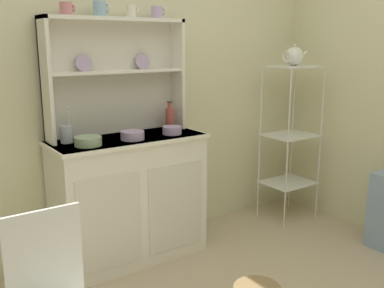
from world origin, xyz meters
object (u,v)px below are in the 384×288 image
(bakers_rack, at_px, (291,128))
(cup_rose_0, at_px, (66,9))
(hutch_cabinet, at_px, (130,197))
(hutch_shelf_unit, at_px, (114,68))
(utensil_jar, at_px, (67,134))
(jam_bottle, at_px, (170,118))
(porcelain_teapot, at_px, (294,56))
(bowl_mixing_large, at_px, (88,141))

(bakers_rack, height_order, cup_rose_0, cup_rose_0)
(hutch_cabinet, height_order, hutch_shelf_unit, hutch_shelf_unit)
(hutch_cabinet, bearing_deg, hutch_shelf_unit, 90.00)
(hutch_shelf_unit, xyz_separation_m, utensil_jar, (-0.38, -0.09, -0.39))
(cup_rose_0, distance_m, utensil_jar, 0.76)
(bakers_rack, height_order, jam_bottle, bakers_rack)
(jam_bottle, height_order, porcelain_teapot, porcelain_teapot)
(hutch_shelf_unit, relative_size, bowl_mixing_large, 5.83)
(hutch_shelf_unit, bearing_deg, cup_rose_0, -172.42)
(bakers_rack, relative_size, utensil_jar, 5.55)
(bowl_mixing_large, distance_m, jam_bottle, 0.71)
(hutch_cabinet, distance_m, hutch_shelf_unit, 0.88)
(hutch_shelf_unit, relative_size, bakers_rack, 0.75)
(hutch_cabinet, relative_size, bakers_rack, 0.80)
(bakers_rack, bearing_deg, jam_bottle, 170.08)
(hutch_shelf_unit, relative_size, porcelain_teapot, 4.06)
(hutch_shelf_unit, distance_m, porcelain_teapot, 1.48)
(cup_rose_0, bearing_deg, porcelain_teapot, -7.18)
(bakers_rack, relative_size, cup_rose_0, 14.40)
(bakers_rack, distance_m, bowl_mixing_large, 1.76)
(bowl_mixing_large, bearing_deg, bakers_rack, -0.90)
(hutch_shelf_unit, height_order, bakers_rack, hutch_shelf_unit)
(hutch_shelf_unit, xyz_separation_m, bowl_mixing_large, (-0.30, -0.24, -0.42))
(hutch_shelf_unit, distance_m, cup_rose_0, 0.49)
(hutch_cabinet, relative_size, porcelain_teapot, 4.36)
(bakers_rack, height_order, utensil_jar, bakers_rack)
(cup_rose_0, bearing_deg, hutch_shelf_unit, 7.58)
(bakers_rack, xyz_separation_m, cup_rose_0, (-1.78, 0.22, 0.90))
(bowl_mixing_large, bearing_deg, hutch_shelf_unit, 38.10)
(utensil_jar, bearing_deg, porcelain_teapot, -5.55)
(utensil_jar, xyz_separation_m, porcelain_teapot, (1.84, -0.18, 0.45))
(porcelain_teapot, bearing_deg, utensil_jar, 174.45)
(bakers_rack, distance_m, cup_rose_0, 2.00)
(hutch_shelf_unit, distance_m, bakers_rack, 1.57)
(jam_bottle, bearing_deg, hutch_shelf_unit, 168.46)
(bowl_mixing_large, bearing_deg, jam_bottle, 13.06)
(porcelain_teapot, bearing_deg, bakers_rack, 0.00)
(bakers_rack, bearing_deg, bowl_mixing_large, 179.10)
(porcelain_teapot, bearing_deg, hutch_shelf_unit, 169.64)
(bakers_rack, xyz_separation_m, porcelain_teapot, (-0.00, -0.00, 0.59))
(hutch_cabinet, relative_size, bowl_mixing_large, 6.25)
(cup_rose_0, height_order, porcelain_teapot, cup_rose_0)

